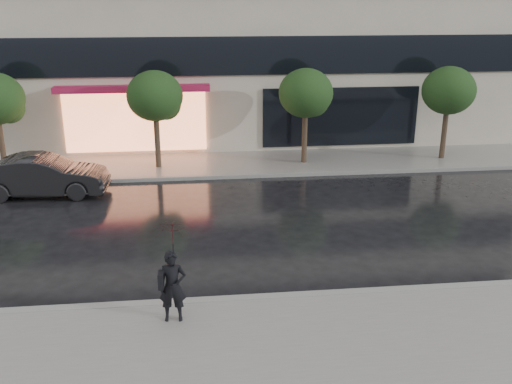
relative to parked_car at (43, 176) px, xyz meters
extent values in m
plane|color=black|center=(6.84, -7.21, -0.73)|extent=(120.00, 120.00, 0.00)
cube|color=slate|center=(6.84, -10.46, -0.67)|extent=(60.00, 4.50, 0.12)
cube|color=slate|center=(6.84, 3.04, -0.67)|extent=(60.00, 3.50, 0.12)
cube|color=gray|center=(6.84, -8.21, -0.66)|extent=(60.00, 0.25, 0.14)
cube|color=gray|center=(6.84, 1.29, -0.66)|extent=(60.00, 0.25, 0.14)
cube|color=black|center=(6.84, 4.73, 3.57)|extent=(28.00, 0.12, 1.60)
cube|color=#FF8C59|center=(2.84, 4.71, 0.87)|extent=(6.00, 0.10, 2.60)
cube|color=#A11841|center=(2.84, 4.38, 2.32)|extent=(6.40, 0.70, 0.25)
cube|color=black|center=(11.84, 4.73, 0.87)|extent=(7.00, 0.10, 2.60)
cylinder|color=#33261C|center=(-2.16, 2.79, 0.37)|extent=(0.22, 0.22, 2.20)
sphere|color=black|center=(-1.76, 2.99, 1.87)|extent=(1.20, 1.20, 1.20)
cylinder|color=#33261C|center=(3.84, 2.79, 0.37)|extent=(0.22, 0.22, 2.20)
ellipsoid|color=black|center=(3.84, 2.79, 2.27)|extent=(2.20, 2.20, 1.98)
sphere|color=black|center=(4.24, 2.99, 1.87)|extent=(1.20, 1.20, 1.20)
cylinder|color=#33261C|center=(9.84, 2.79, 0.37)|extent=(0.22, 0.22, 2.20)
ellipsoid|color=black|center=(9.84, 2.79, 2.27)|extent=(2.20, 2.20, 1.98)
sphere|color=black|center=(10.24, 2.99, 1.87)|extent=(1.20, 1.20, 1.20)
cylinder|color=#33261C|center=(15.84, 2.79, 0.37)|extent=(0.22, 0.22, 2.20)
ellipsoid|color=black|center=(15.84, 2.79, 2.27)|extent=(2.20, 2.20, 1.98)
sphere|color=black|center=(16.24, 2.99, 1.87)|extent=(1.20, 1.20, 1.20)
imported|color=black|center=(0.00, 0.00, 0.00)|extent=(4.45, 1.68, 1.45)
imported|color=black|center=(4.75, -8.96, 0.19)|extent=(0.59, 0.39, 1.59)
imported|color=black|center=(4.80, -8.96, 1.23)|extent=(0.91, 0.92, 0.81)
cylinder|color=black|center=(4.80, -8.96, 0.77)|extent=(0.02, 0.02, 0.79)
cube|color=black|center=(4.52, -9.01, 0.38)|extent=(0.11, 0.30, 0.34)
camera|label=1|loc=(5.32, -19.78, 5.99)|focal=40.00mm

